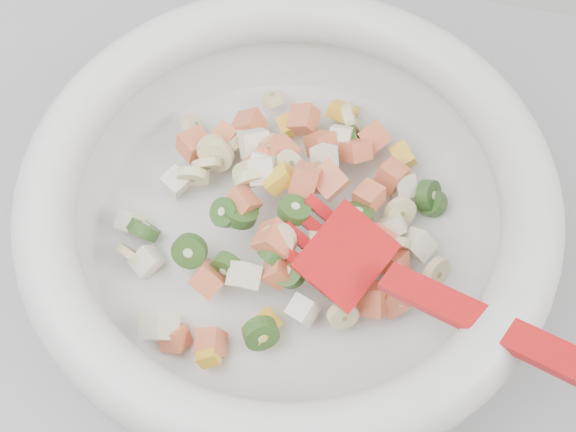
# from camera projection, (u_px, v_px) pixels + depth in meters

# --- Properties ---
(counter) EXTENTS (2.00, 0.60, 0.90)m
(counter) POSITION_uv_depth(u_px,v_px,m) (261.00, 358.00, 1.02)
(counter) COLOR gray
(counter) RESTS_ON ground
(mixing_bowl) EXTENTS (0.47, 0.40, 0.14)m
(mixing_bowl) POSITION_uv_depth(u_px,v_px,m) (289.00, 208.00, 0.55)
(mixing_bowl) COLOR silver
(mixing_bowl) RESTS_ON counter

